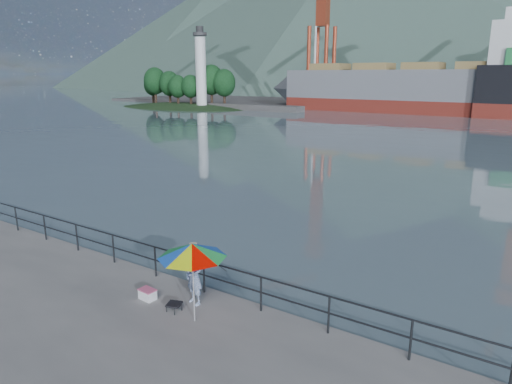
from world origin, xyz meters
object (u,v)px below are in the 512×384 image
Objects in this scene: bulk_carrier at (431,87)px; fisherman at (194,276)px; beach_umbrella at (192,251)px; cooler_bag at (148,295)px.

fisherman is at bearing -81.40° from bulk_carrier.
cooler_bag is at bearing 175.08° from beach_umbrella.
fisherman is 3.49× the size of cooler_bag.
beach_umbrella is 4.56× the size of cooler_bag.
cooler_bag is 0.01× the size of bulk_carrier.
fisherman is at bearing 130.09° from beach_umbrella.
beach_umbrella is at bearing -81.02° from bulk_carrier.
beach_umbrella is at bearing -37.38° from fisherman.
bulk_carrier is at bearing 98.98° from beach_umbrella.
fisherman is 0.03× the size of bulk_carrier.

